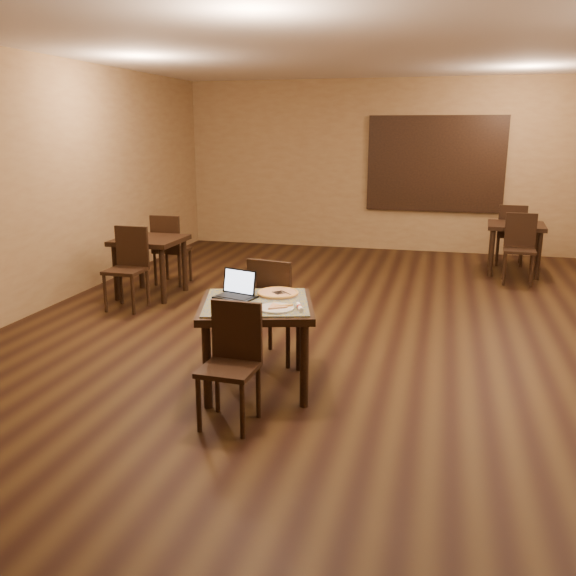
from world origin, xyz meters
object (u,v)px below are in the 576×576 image
(chair_main_near, at_px, (232,356))
(other_table_b_chair_near, at_px, (129,263))
(chair_main_far, at_px, (274,304))
(other_table_a_chair_far, at_px, (511,231))
(other_table_a, at_px, (516,232))
(other_table_b_chair_far, at_px, (169,246))
(laptop, at_px, (237,290))
(pizza_pan, at_px, (278,294))
(other_table_a_chair_near, at_px, (520,244))
(tiled_table, at_px, (256,313))
(other_table_b, at_px, (150,248))

(chair_main_near, bearing_deg, other_table_b_chair_near, 133.75)
(chair_main_far, height_order, other_table_a_chair_far, chair_main_far)
(chair_main_near, height_order, other_table_a_chair_far, other_table_a_chair_far)
(other_table_a, height_order, other_table_b_chair_far, other_table_b_chair_far)
(chair_main_near, relative_size, laptop, 2.41)
(pizza_pan, bearing_deg, laptop, -156.66)
(other_table_a_chair_near, bearing_deg, other_table_a, 93.84)
(laptop, height_order, other_table_a_chair_near, laptop)
(tiled_table, height_order, laptop, laptop)
(other_table_a_chair_near, bearing_deg, tiled_table, -116.26)
(chair_main_far, bearing_deg, other_table_b, -29.70)
(chair_main_near, height_order, chair_main_far, chair_main_far)
(tiled_table, xyz_separation_m, other_table_b_chair_near, (-2.23, 1.93, -0.10))
(pizza_pan, height_order, other_table_b_chair_near, other_table_b_chair_near)
(tiled_table, relative_size, chair_main_near, 1.25)
(other_table_a, xyz_separation_m, other_table_b, (-4.76, -2.52, 0.01))
(tiled_table, distance_m, other_table_b_chair_near, 2.95)
(chair_main_far, distance_m, other_table_b_chair_near, 2.58)
(other_table_a_chair_far, bearing_deg, chair_main_near, 71.31)
(laptop, xyz_separation_m, pizza_pan, (0.32, 0.14, -0.05))
(tiled_table, xyz_separation_m, other_table_a_chair_near, (2.54, 4.46, -0.10))
(chair_main_far, height_order, laptop, chair_main_far)
(tiled_table, xyz_separation_m, chair_main_near, (0.00, -0.62, -0.15))
(laptop, height_order, other_table_b_chair_near, other_table_b_chair_near)
(chair_main_far, xyz_separation_m, laptop, (-0.18, -0.51, 0.26))
(laptop, bearing_deg, other_table_a_chair_far, 80.42)
(chair_main_near, relative_size, pizza_pan, 2.53)
(other_table_a, xyz_separation_m, other_table_a_chair_near, (0.01, -0.57, -0.08))
(tiled_table, height_order, other_table_b, other_table_b)
(other_table_a, distance_m, other_table_b, 5.39)
(laptop, height_order, other_table_a, laptop)
(other_table_b_chair_far, bearing_deg, other_table_a_chair_far, -151.37)
(other_table_a, bearing_deg, other_table_b_chair_far, -154.44)
(chair_main_near, relative_size, chair_main_far, 0.91)
(chair_main_far, xyz_separation_m, pizza_pan, (0.14, -0.37, 0.20))
(other_table_b_chair_far, bearing_deg, other_table_a_chair_near, -163.21)
(tiled_table, bearing_deg, other_table_b, 115.82)
(tiled_table, relative_size, other_table_a_chair_near, 1.15)
(other_table_b, bearing_deg, chair_main_near, -53.75)
(chair_main_far, distance_m, other_table_a_chair_far, 5.61)
(other_table_a, relative_size, other_table_b, 1.03)
(other_table_a_chair_near, bearing_deg, chair_main_far, -120.20)
(other_table_a_chair_far, bearing_deg, other_table_a, 93.84)
(chair_main_far, bearing_deg, other_table_a_chair_near, -112.64)
(other_table_a_chair_near, relative_size, other_table_a_chair_far, 1.00)
(other_table_a, relative_size, other_table_a_chair_near, 0.87)
(other_table_a_chair_near, bearing_deg, other_table_b, -154.40)
(chair_main_near, height_order, other_table_b_chair_near, other_table_b_chair_near)
(laptop, xyz_separation_m, other_table_a_chair_near, (2.74, 4.36, -0.27))
(chair_main_near, relative_size, other_table_a_chair_far, 0.92)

